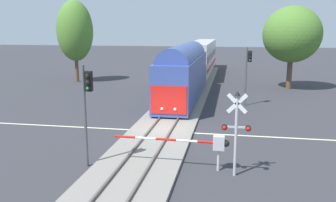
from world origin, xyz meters
name	(u,v)px	position (x,y,z in m)	size (l,w,h in m)	color
ground_plane	(162,131)	(0.00, 0.00, 0.00)	(220.00, 220.00, 0.00)	#333338
road_centre_stripe	(162,131)	(0.00, 0.00, 0.00)	(44.00, 0.20, 0.01)	beige
railway_track	(162,130)	(0.00, 0.00, 0.10)	(4.40, 80.00, 0.32)	gray
commuter_train	(195,62)	(0.00, 21.25, 2.78)	(3.04, 40.27, 5.16)	#384C93
crossing_gate_near	(205,143)	(3.45, -6.25, 1.39)	(5.92, 0.40, 1.80)	#B7B7BC
crossing_signal_mast	(236,125)	(4.92, -6.77, 2.54)	(1.36, 0.44, 4.16)	#B2B2B7
traffic_signal_far_side	(248,67)	(6.00, 9.51, 3.56)	(0.53, 0.38, 5.31)	#4C4C51
traffic_signal_median	(87,100)	(-2.44, -6.91, 3.53)	(0.53, 0.38, 5.26)	#4C4C51
pine_left_background	(75,31)	(-15.47, 20.68, 6.58)	(4.62, 4.62, 10.48)	brown
oak_far_right	(292,34)	(11.17, 19.81, 6.24)	(6.55, 6.55, 9.46)	brown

